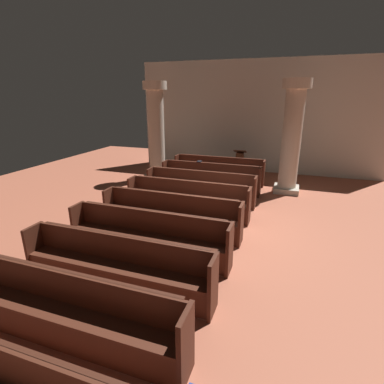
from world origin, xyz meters
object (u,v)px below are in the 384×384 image
object	(u,v)px
pew_row_0	(219,169)
pew_row_3	(187,198)
pew_row_5	(148,234)
pillar_aisle_side	(292,136)
lectern	(239,165)
hymn_book	(199,161)
pillar_far_side	(156,130)
pew_row_4	(171,213)
pew_row_7	(66,310)
pew_row_2	(200,186)
pew_row_6	(116,264)
pew_row_1	(210,177)

from	to	relation	value
pew_row_0	pew_row_3	world-z (taller)	same
pew_row_5	pillar_aisle_side	bearing A→B (deg)	65.07
lectern	hymn_book	size ratio (longest dim) A/B	5.34
pillar_aisle_side	pillar_far_side	distance (m)	4.90
pew_row_5	pew_row_4	bearing A→B (deg)	90.00
pew_row_7	hymn_book	xyz separation A→B (m)	(-0.46, 7.05, 0.45)
pew_row_2	pillar_aisle_side	distance (m)	3.40
pew_row_2	pew_row_3	world-z (taller)	same
pew_row_0	pillar_far_side	bearing A→B (deg)	-175.40
pew_row_6	hymn_book	world-z (taller)	hymn_book
pew_row_3	pew_row_5	distance (m)	2.29
pillar_aisle_side	lectern	world-z (taller)	pillar_aisle_side
pew_row_5	pillar_far_side	size ratio (longest dim) A/B	0.93
pew_row_1	pew_row_4	world-z (taller)	same
pew_row_0	pew_row_3	bearing A→B (deg)	-90.00
pew_row_5	pew_row_7	distance (m)	2.29
pew_row_6	pillar_far_side	world-z (taller)	pillar_far_side
pew_row_7	pillar_aisle_side	size ratio (longest dim) A/B	0.93
hymn_book	pew_row_0	bearing A→B (deg)	64.44
pillar_aisle_side	hymn_book	size ratio (longest dim) A/B	17.83
pillar_far_side	hymn_book	size ratio (longest dim) A/B	17.83
pew_row_4	lectern	size ratio (longest dim) A/B	3.11
pew_row_4	pillar_far_side	world-z (taller)	pillar_far_side
pew_row_0	pew_row_1	xyz separation A→B (m)	(0.00, -1.14, 0.00)
pew_row_3	hymn_book	world-z (taller)	hymn_book
pew_row_4	pew_row_1	bearing A→B (deg)	90.00
pew_row_4	hymn_book	xyz separation A→B (m)	(-0.46, 3.62, 0.45)
lectern	pillar_far_side	bearing A→B (deg)	-156.28
pew_row_7	pillar_aisle_side	xyz separation A→B (m)	(2.47, 7.61, 1.38)
pew_row_7	pew_row_3	bearing A→B (deg)	90.00
pew_row_0	pillar_aisle_side	xyz separation A→B (m)	(2.47, -0.40, 1.38)
pew_row_1	hymn_book	bearing A→B (deg)	157.73
pew_row_3	pew_row_4	distance (m)	1.14
pew_row_2	pillar_aisle_side	size ratio (longest dim) A/B	0.93
pew_row_5	pillar_aisle_side	xyz separation A→B (m)	(2.47, 5.32, 1.38)
pew_row_3	pew_row_1	bearing A→B (deg)	90.00
lectern	hymn_book	bearing A→B (deg)	-116.48
pew_row_0	pillar_aisle_side	size ratio (longest dim) A/B	0.93
pew_row_3	pew_row_7	bearing A→B (deg)	-90.00
pew_row_0	pew_row_6	xyz separation A→B (m)	(0.00, -6.86, 0.00)
pew_row_3	pew_row_5	bearing A→B (deg)	-90.00
pew_row_3	hymn_book	distance (m)	2.56
pew_row_1	lectern	world-z (taller)	lectern
pew_row_3	pew_row_6	distance (m)	3.43
pew_row_5	pew_row_7	size ratio (longest dim) A/B	1.00
pew_row_1	pew_row_7	distance (m)	6.86
pillar_aisle_side	pew_row_6	bearing A→B (deg)	-110.94
pew_row_7	pillar_far_side	size ratio (longest dim) A/B	0.93
pew_row_3	lectern	world-z (taller)	lectern
hymn_book	pillar_aisle_side	bearing A→B (deg)	10.83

